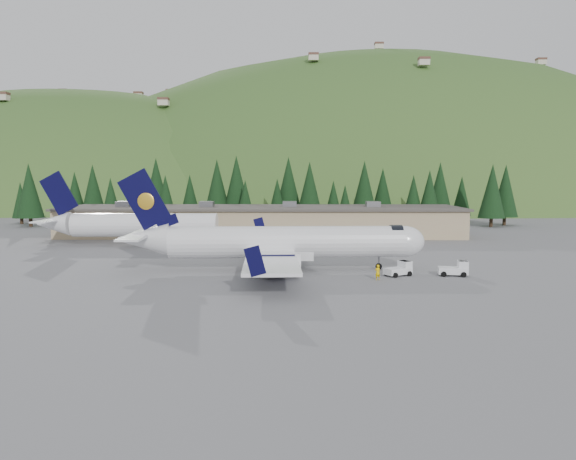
{
  "coord_description": "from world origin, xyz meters",
  "views": [
    {
      "loc": [
        0.64,
        -63.05,
        10.68
      ],
      "look_at": [
        0.0,
        6.0,
        4.0
      ],
      "focal_mm": 35.0,
      "sensor_mm": 36.0,
      "label": 1
    }
  ],
  "objects_px": {
    "baggage_tug_b": "(456,269)",
    "terminal_building": "(262,221)",
    "ramp_worker": "(378,272)",
    "airliner": "(279,243)",
    "second_airliner": "(126,224)",
    "baggage_tug_a": "(400,269)"
  },
  "relations": [
    {
      "from": "baggage_tug_b",
      "to": "terminal_building",
      "type": "distance_m",
      "value": 47.56
    },
    {
      "from": "ramp_worker",
      "to": "terminal_building",
      "type": "bearing_deg",
      "value": -95.53
    },
    {
      "from": "airliner",
      "to": "terminal_building",
      "type": "xyz_separation_m",
      "value": [
        -3.99,
        38.05,
        -0.45
      ]
    },
    {
      "from": "second_airliner",
      "to": "baggage_tug_b",
      "type": "xyz_separation_m",
      "value": [
        42.99,
        -25.54,
        -2.59
      ]
    },
    {
      "from": "baggage_tug_a",
      "to": "terminal_building",
      "type": "relative_size",
      "value": 0.05
    },
    {
      "from": "baggage_tug_b",
      "to": "terminal_building",
      "type": "xyz_separation_m",
      "value": [
        -23.07,
        41.54,
        1.89
      ]
    },
    {
      "from": "ramp_worker",
      "to": "baggage_tug_a",
      "type": "bearing_deg",
      "value": -160.73
    },
    {
      "from": "airliner",
      "to": "ramp_worker",
      "type": "xyz_separation_m",
      "value": [
        10.35,
        -5.98,
        -2.28
      ]
    },
    {
      "from": "baggage_tug_a",
      "to": "baggage_tug_b",
      "type": "height_order",
      "value": "baggage_tug_b"
    },
    {
      "from": "ramp_worker",
      "to": "baggage_tug_b",
      "type": "bearing_deg",
      "value": 172.33
    },
    {
      "from": "baggage_tug_a",
      "to": "baggage_tug_b",
      "type": "bearing_deg",
      "value": -30.58
    },
    {
      "from": "second_airliner",
      "to": "ramp_worker",
      "type": "xyz_separation_m",
      "value": [
        34.26,
        -28.03,
        -2.53
      ]
    },
    {
      "from": "terminal_building",
      "to": "baggage_tug_a",
      "type": "bearing_deg",
      "value": -67.57
    },
    {
      "from": "baggage_tug_b",
      "to": "ramp_worker",
      "type": "height_order",
      "value": "baggage_tug_b"
    },
    {
      "from": "second_airliner",
      "to": "baggage_tug_b",
      "type": "bearing_deg",
      "value": -30.72
    },
    {
      "from": "terminal_building",
      "to": "ramp_worker",
      "type": "bearing_deg",
      "value": -71.95
    },
    {
      "from": "baggage_tug_a",
      "to": "ramp_worker",
      "type": "height_order",
      "value": "ramp_worker"
    },
    {
      "from": "baggage_tug_a",
      "to": "terminal_building",
      "type": "distance_m",
      "value": 44.9
    },
    {
      "from": "baggage_tug_a",
      "to": "airliner",
      "type": "bearing_deg",
      "value": 135.56
    },
    {
      "from": "terminal_building",
      "to": "ramp_worker",
      "type": "xyz_separation_m",
      "value": [
        14.35,
        -44.03,
        -1.83
      ]
    },
    {
      "from": "airliner",
      "to": "second_airliner",
      "type": "xyz_separation_m",
      "value": [
        -23.91,
        22.05,
        0.25
      ]
    },
    {
      "from": "airliner",
      "to": "baggage_tug_b",
      "type": "bearing_deg",
      "value": -13.01
    }
  ]
}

